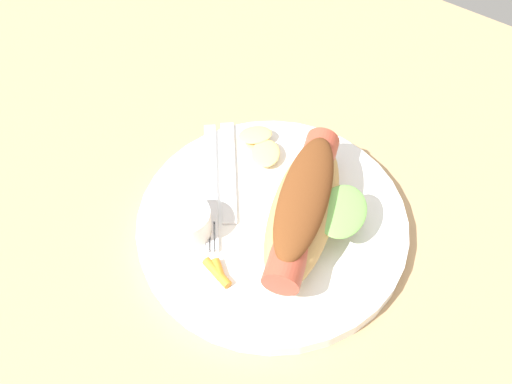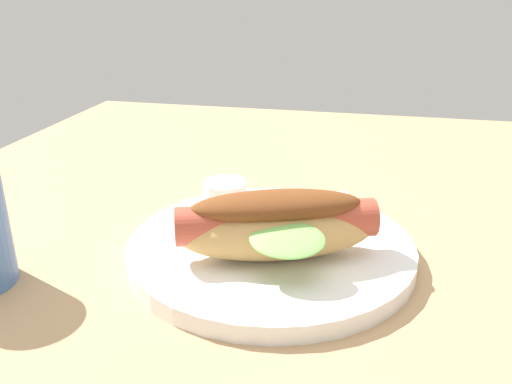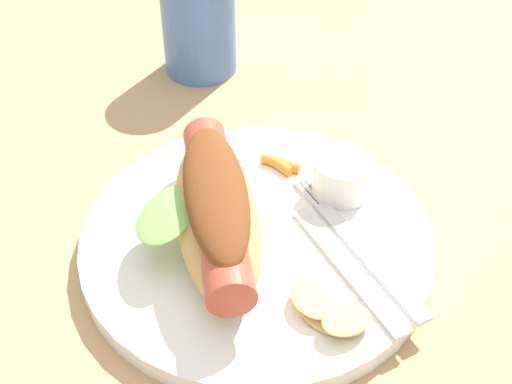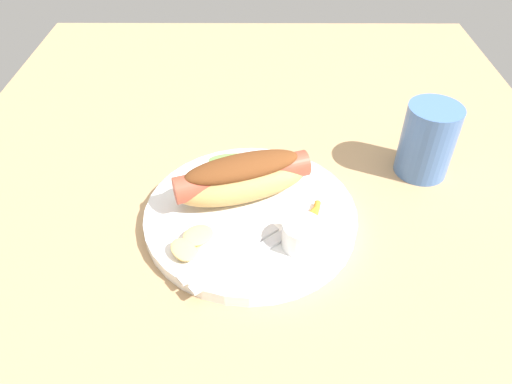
{
  "view_description": "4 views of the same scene",
  "coord_description": "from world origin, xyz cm",
  "px_view_note": "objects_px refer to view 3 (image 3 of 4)",
  "views": [
    {
      "loc": [
        -14.57,
        26.02,
        48.09
      ],
      "look_at": [
        4.57,
        -0.79,
        4.5
      ],
      "focal_mm": 41.25,
      "sensor_mm": 36.0,
      "label": 1
    },
    {
      "loc": [
        -40.1,
        -8.97,
        24.07
      ],
      "look_at": [
        4.29,
        0.91,
        5.61
      ],
      "focal_mm": 37.53,
      "sensor_mm": 36.0,
      "label": 2
    },
    {
      "loc": [
        9.33,
        -37.05,
        39.68
      ],
      "look_at": [
        2.73,
        -1.32,
        6.32
      ],
      "focal_mm": 50.42,
      "sensor_mm": 36.0,
      "label": 3
    },
    {
      "loc": [
        45.09,
        0.45,
        41.76
      ],
      "look_at": [
        2.91,
        0.28,
        4.84
      ],
      "focal_mm": 33.46,
      "sensor_mm": 36.0,
      "label": 4
    }
  ],
  "objects_px": {
    "sauce_ramekin": "(341,176)",
    "knife": "(348,268)",
    "hot_dog": "(214,210)",
    "drinking_cup": "(199,22)",
    "plate": "(256,242)",
    "carrot_garnish": "(281,164)",
    "fork": "(359,247)",
    "chips_pile": "(330,312)"
  },
  "relations": [
    {
      "from": "fork",
      "to": "chips_pile",
      "type": "bearing_deg",
      "value": 128.38
    },
    {
      "from": "plate",
      "to": "sauce_ramekin",
      "type": "distance_m",
      "value": 0.08
    },
    {
      "from": "sauce_ramekin",
      "to": "fork",
      "type": "relative_size",
      "value": 0.34
    },
    {
      "from": "hot_dog",
      "to": "drinking_cup",
      "type": "xyz_separation_m",
      "value": [
        -0.07,
        0.25,
        0.0
      ]
    },
    {
      "from": "plate",
      "to": "sauce_ramekin",
      "type": "xyz_separation_m",
      "value": [
        0.06,
        0.06,
        0.02
      ]
    },
    {
      "from": "carrot_garnish",
      "to": "drinking_cup",
      "type": "bearing_deg",
      "value": 123.94
    },
    {
      "from": "carrot_garnish",
      "to": "drinking_cup",
      "type": "distance_m",
      "value": 0.19
    },
    {
      "from": "hot_dog",
      "to": "carrot_garnish",
      "type": "xyz_separation_m",
      "value": [
        0.03,
        0.09,
        -0.03
      ]
    },
    {
      "from": "plate",
      "to": "carrot_garnish",
      "type": "relative_size",
      "value": 7.64
    },
    {
      "from": "sauce_ramekin",
      "to": "knife",
      "type": "distance_m",
      "value": 0.08
    },
    {
      "from": "drinking_cup",
      "to": "carrot_garnish",
      "type": "bearing_deg",
      "value": -56.06
    },
    {
      "from": "sauce_ramekin",
      "to": "drinking_cup",
      "type": "bearing_deg",
      "value": 131.33
    },
    {
      "from": "chips_pile",
      "to": "drinking_cup",
      "type": "bearing_deg",
      "value": 118.05
    },
    {
      "from": "hot_dog",
      "to": "drinking_cup",
      "type": "bearing_deg",
      "value": -3.19
    },
    {
      "from": "hot_dog",
      "to": "chips_pile",
      "type": "xyz_separation_m",
      "value": [
        0.09,
        -0.06,
        -0.02
      ]
    },
    {
      "from": "chips_pile",
      "to": "carrot_garnish",
      "type": "xyz_separation_m",
      "value": [
        -0.05,
        0.14,
        -0.0
      ]
    },
    {
      "from": "hot_dog",
      "to": "sauce_ramekin",
      "type": "bearing_deg",
      "value": -70.44
    },
    {
      "from": "knife",
      "to": "fork",
      "type": "bearing_deg",
      "value": -54.19
    },
    {
      "from": "fork",
      "to": "plate",
      "type": "bearing_deg",
      "value": 50.16
    },
    {
      "from": "fork",
      "to": "carrot_garnish",
      "type": "distance_m",
      "value": 0.1
    },
    {
      "from": "knife",
      "to": "drinking_cup",
      "type": "distance_m",
      "value": 0.31
    },
    {
      "from": "hot_dog",
      "to": "fork",
      "type": "height_order",
      "value": "hot_dog"
    },
    {
      "from": "knife",
      "to": "carrot_garnish",
      "type": "relative_size",
      "value": 3.84
    },
    {
      "from": "chips_pile",
      "to": "sauce_ramekin",
      "type": "bearing_deg",
      "value": 92.31
    },
    {
      "from": "hot_dog",
      "to": "sauce_ramekin",
      "type": "height_order",
      "value": "hot_dog"
    },
    {
      "from": "fork",
      "to": "chips_pile",
      "type": "height_order",
      "value": "chips_pile"
    },
    {
      "from": "chips_pile",
      "to": "drinking_cup",
      "type": "xyz_separation_m",
      "value": [
        -0.16,
        0.3,
        0.03
      ]
    },
    {
      "from": "sauce_ramekin",
      "to": "fork",
      "type": "height_order",
      "value": "sauce_ramekin"
    },
    {
      "from": "hot_dog",
      "to": "knife",
      "type": "relative_size",
      "value": 1.37
    },
    {
      "from": "sauce_ramekin",
      "to": "drinking_cup",
      "type": "xyz_separation_m",
      "value": [
        -0.16,
        0.18,
        0.02
      ]
    },
    {
      "from": "hot_dog",
      "to": "fork",
      "type": "relative_size",
      "value": 1.37
    },
    {
      "from": "plate",
      "to": "sauce_ramekin",
      "type": "bearing_deg",
      "value": 46.13
    },
    {
      "from": "knife",
      "to": "drinking_cup",
      "type": "relative_size",
      "value": 1.28
    },
    {
      "from": "hot_dog",
      "to": "fork",
      "type": "bearing_deg",
      "value": -104.35
    },
    {
      "from": "fork",
      "to": "carrot_garnish",
      "type": "height_order",
      "value": "carrot_garnish"
    },
    {
      "from": "carrot_garnish",
      "to": "fork",
      "type": "bearing_deg",
      "value": -48.62
    },
    {
      "from": "fork",
      "to": "knife",
      "type": "distance_m",
      "value": 0.02
    },
    {
      "from": "carrot_garnish",
      "to": "plate",
      "type": "bearing_deg",
      "value": -94.62
    },
    {
      "from": "sauce_ramekin",
      "to": "knife",
      "type": "height_order",
      "value": "sauce_ramekin"
    },
    {
      "from": "plate",
      "to": "hot_dog",
      "type": "xyz_separation_m",
      "value": [
        -0.03,
        -0.01,
        0.04
      ]
    },
    {
      "from": "knife",
      "to": "chips_pile",
      "type": "height_order",
      "value": "chips_pile"
    },
    {
      "from": "sauce_ramekin",
      "to": "knife",
      "type": "bearing_deg",
      "value": -80.41
    }
  ]
}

